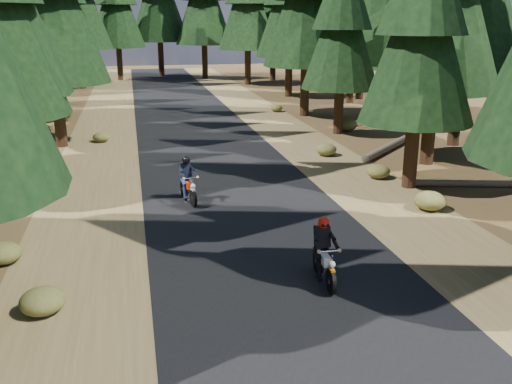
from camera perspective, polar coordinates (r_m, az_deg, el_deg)
ground at (r=14.38m, az=1.28°, el=-5.91°), size 120.00×120.00×0.00m
road at (r=18.99m, az=-2.25°, el=-0.14°), size 6.00×100.00×0.01m
shoulder_l at (r=18.79m, az=-16.20°, el=-1.02°), size 3.20×100.00×0.01m
shoulder_r at (r=20.26m, az=10.67°, el=0.67°), size 3.20×100.00×0.01m
log_near at (r=25.61m, az=12.94°, el=4.31°), size 3.67×3.66×0.32m
log_far at (r=20.98m, az=19.95°, el=0.82°), size 3.58×1.20×0.24m
understory_shrubs at (r=20.64m, az=-0.28°, el=2.07°), size 16.37×31.18×0.66m
rider_lead at (r=12.63m, az=6.85°, el=-6.94°), size 0.57×1.67×1.47m
rider_follow at (r=18.08m, az=-6.80°, el=0.48°), size 0.79×1.70×1.46m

